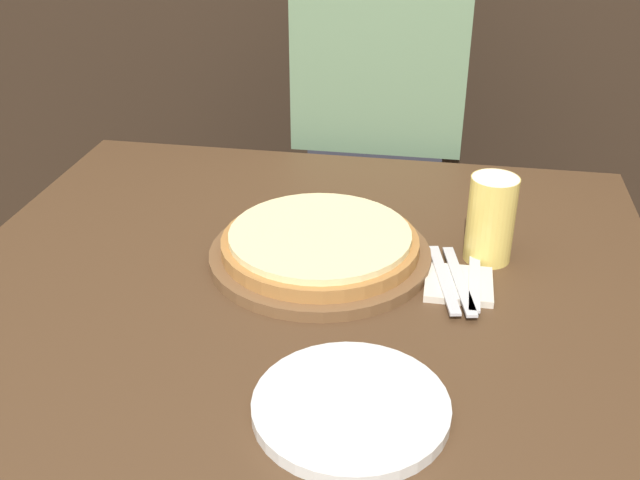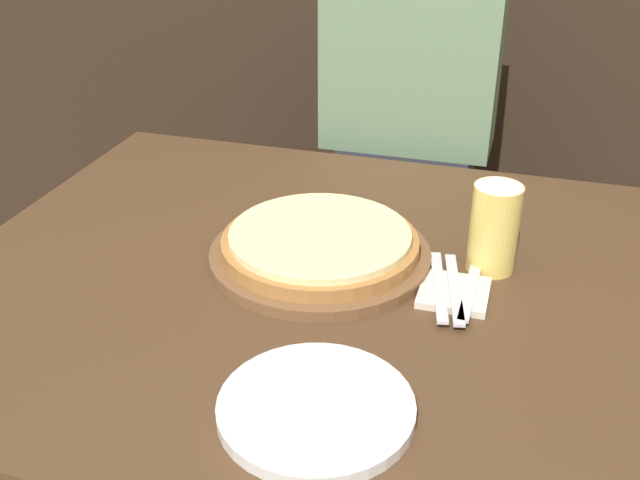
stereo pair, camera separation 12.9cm
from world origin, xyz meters
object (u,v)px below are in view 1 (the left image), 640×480
Objects in this scene: beer_glass at (491,216)px; diner_person at (377,160)px; dinner_knife at (459,281)px; dinner_plate at (351,407)px; fork at (444,280)px; spoon at (475,283)px; pizza_on_board at (320,247)px.

beer_glass is 0.66m from diner_person.
dinner_knife is (-0.05, -0.11, -0.07)m from beer_glass.
fork is at bearing 71.55° from dinner_plate.
fork is 0.05m from spoon.
pizza_on_board is 0.22m from fork.
fork and dinner_knife have the same top height.
dinner_knife is 1.17× the size of spoon.
beer_glass is 0.48m from dinner_plate.
diner_person is (-0.23, 0.71, -0.09)m from spoon.
pizza_on_board is at bearing -168.72° from beer_glass.
beer_glass is 0.15m from fork.
pizza_on_board is 1.50× the size of dinner_plate.
beer_glass is 0.73× the size of dinner_knife.
dinner_plate is at bearing -116.00° from spoon.
spoon is (0.03, 0.00, 0.00)m from dinner_knife.
beer_glass is at bearing -67.05° from diner_person.
diner_person is at bearing 112.95° from beer_glass.
beer_glass is at bearing 57.06° from fork.
dinner_plate is 0.36m from spoon.
diner_person reaches higher than beer_glass.
dinner_knife is 0.03m from spoon.
fork is at bearing -122.94° from beer_glass.
pizza_on_board reaches higher than dinner_plate.
beer_glass reaches higher than spoon.
dinner_plate is at bearing -108.45° from fork.
spoon is at bearing -101.17° from beer_glass.
beer_glass is (0.29, 0.06, 0.06)m from pizza_on_board.
dinner_plate is 0.20× the size of diner_person.
beer_glass is at bearing 67.52° from dinner_plate.
beer_glass reaches higher than dinner_knife.
pizza_on_board is 0.39m from dinner_plate.
dinner_knife is 0.16× the size of diner_person.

